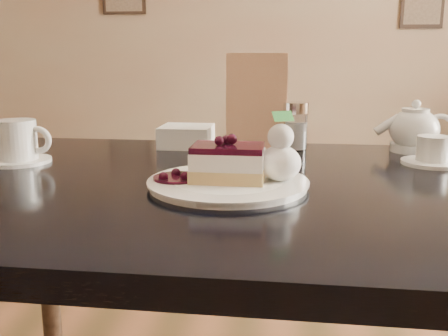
# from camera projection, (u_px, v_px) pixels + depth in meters

# --- Properties ---
(main_table) EXTENTS (1.30, 0.89, 0.80)m
(main_table) POSITION_uv_depth(u_px,v_px,m) (231.00, 222.00, 0.95)
(main_table) COLOR black
(main_table) RESTS_ON ground
(dessert_plate) EXTENTS (0.28, 0.28, 0.01)m
(dessert_plate) POSITION_uv_depth(u_px,v_px,m) (228.00, 184.00, 0.88)
(dessert_plate) COLOR white
(dessert_plate) RESTS_ON main_table
(cheesecake_slice) EXTENTS (0.13, 0.09, 0.06)m
(cheesecake_slice) POSITION_uv_depth(u_px,v_px,m) (228.00, 163.00, 0.87)
(cheesecake_slice) COLOR tan
(cheesecake_slice) RESTS_ON dessert_plate
(whipped_cream) EXTENTS (0.07, 0.07, 0.06)m
(whipped_cream) POSITION_uv_depth(u_px,v_px,m) (280.00, 163.00, 0.87)
(whipped_cream) COLOR white
(whipped_cream) RESTS_ON dessert_plate
(berry_sauce) EXTENTS (0.09, 0.09, 0.01)m
(berry_sauce) POSITION_uv_depth(u_px,v_px,m) (177.00, 178.00, 0.89)
(berry_sauce) COLOR black
(berry_sauce) RESTS_ON dessert_plate
(coffee_set) EXTENTS (0.15, 0.14, 0.09)m
(coffee_set) POSITION_uv_depth(u_px,v_px,m) (18.00, 144.00, 1.08)
(coffee_set) COLOR white
(coffee_set) RESTS_ON main_table
(tea_set) EXTENTS (0.18, 0.27, 0.11)m
(tea_set) POSITION_uv_depth(u_px,v_px,m) (417.00, 135.00, 1.17)
(tea_set) COLOR white
(tea_set) RESTS_ON main_table
(menu_card) EXTENTS (0.15, 0.04, 0.23)m
(menu_card) POSITION_uv_depth(u_px,v_px,m) (257.00, 102.00, 1.23)
(menu_card) COLOR #FFD7AB
(menu_card) RESTS_ON main_table
(sugar_shaker) EXTENTS (0.06, 0.06, 0.12)m
(sugar_shaker) POSITION_uv_depth(u_px,v_px,m) (295.00, 126.00, 1.22)
(sugar_shaker) COLOR white
(sugar_shaker) RESTS_ON main_table
(napkin_stack) EXTENTS (0.13, 0.13, 0.05)m
(napkin_stack) POSITION_uv_depth(u_px,v_px,m) (187.00, 136.00, 1.28)
(napkin_stack) COLOR white
(napkin_stack) RESTS_ON main_table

